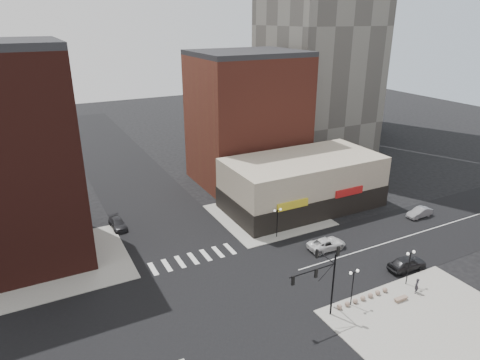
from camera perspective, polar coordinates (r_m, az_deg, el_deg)
ground at (r=47.97m, az=-2.42°, el=-14.93°), size 240.00×240.00×0.00m
road_ew at (r=47.97m, az=-2.42°, el=-14.92°), size 200.00×14.00×0.02m
road_ns at (r=47.96m, az=-2.42°, el=-14.92°), size 14.00×200.00×0.02m
sidewalk_nw at (r=57.21m, az=-22.46°, el=-10.16°), size 15.00×15.00×0.12m
sidewalk_ne at (r=64.89m, az=3.73°, el=-4.67°), size 15.00×15.00×0.12m
sidewalk_se at (r=47.74m, az=24.20°, el=-17.20°), size 18.00×14.00×0.12m
building_nw at (r=56.11m, az=-29.20°, el=2.09°), size 16.00×15.00×25.00m
building_ne_midrise at (r=75.70m, az=0.97°, el=7.94°), size 18.00×15.00×22.00m
building_ne_row at (r=67.31m, az=8.32°, el=-0.87°), size 24.20×12.20×8.00m
traffic_signal at (r=42.91m, az=11.10°, el=-12.14°), size 5.59×3.09×7.77m
street_lamp_se_a at (r=45.85m, az=14.88°, el=-12.62°), size 1.22×0.32×4.16m
street_lamp_se_b at (r=51.00m, az=21.71°, el=-9.81°), size 1.22×0.32×4.16m
street_lamp_ne at (r=57.34m, az=5.01°, el=-4.75°), size 1.22×0.32×4.16m
bollard_row at (r=48.45m, az=16.06°, el=-14.89°), size 6.83×0.53×0.53m
white_suv at (r=56.77m, az=11.46°, el=-8.34°), size 5.19×2.51×1.43m
dark_sedan_east at (r=55.12m, az=21.36°, el=-10.31°), size 4.93×2.18×1.65m
silver_sedan at (r=69.44m, az=22.82°, el=-4.01°), size 4.32×1.65×1.41m
dark_sedan_north at (r=63.27m, az=-16.00°, el=-5.61°), size 2.12×4.66×1.32m
pedestrian at (r=51.08m, az=22.48°, el=-12.91°), size 0.75×0.74×1.75m
stone_bench at (r=49.67m, az=20.66°, el=-14.62°), size 1.60×0.53×0.37m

